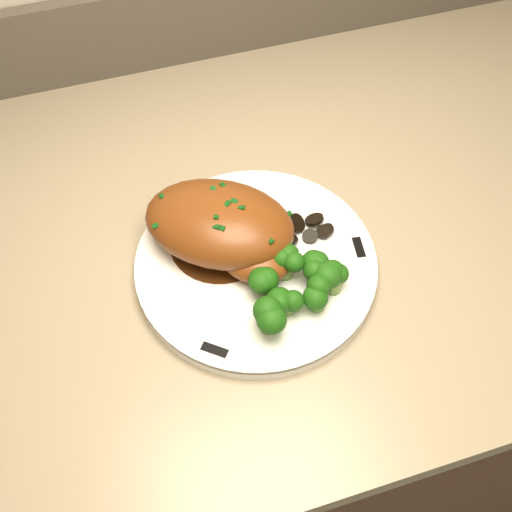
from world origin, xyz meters
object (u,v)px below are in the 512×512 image
object	(u,v)px
chicken_breast	(224,228)
broccoli_florets	(296,285)
counter	(429,322)
plate	(256,266)

from	to	relation	value
chicken_breast	broccoli_florets	world-z (taller)	chicken_breast
counter	plate	distance (m)	0.55
plate	chicken_breast	size ratio (longest dim) A/B	1.33
plate	chicken_breast	distance (m)	0.06
plate	broccoli_florets	distance (m)	0.07
counter	plate	xyz separation A→B (m)	(-0.35, -0.06, 0.42)
counter	plate	bearing A→B (deg)	-169.64
counter	broccoli_florets	world-z (taller)	counter
plate	counter	bearing A→B (deg)	10.36
plate	broccoli_florets	xyz separation A→B (m)	(0.03, -0.06, 0.03)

